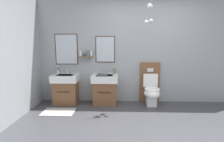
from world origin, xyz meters
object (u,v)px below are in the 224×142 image
at_px(vanity_sink_right, 105,88).
at_px(folded_hand_towel, 103,75).
at_px(toothbrush_cup, 58,71).
at_px(vanity_sink_left, 66,88).
at_px(toilet, 151,89).
at_px(soap_dispenser, 115,71).

xyz_separation_m(vanity_sink_right, folded_hand_towel, (-0.04, -0.13, 0.36)).
xyz_separation_m(vanity_sink_right, toothbrush_cup, (-1.19, 0.15, 0.39)).
height_order(vanity_sink_left, toilet, toilet).
bearing_deg(vanity_sink_right, toilet, -0.59).
bearing_deg(soap_dispenser, vanity_sink_left, -172.44).
height_order(toothbrush_cup, folded_hand_towel, toothbrush_cup).
height_order(vanity_sink_right, toothbrush_cup, toothbrush_cup).
distance_m(vanity_sink_left, toothbrush_cup, 0.48).
height_order(vanity_sink_right, folded_hand_towel, folded_hand_towel).
bearing_deg(toothbrush_cup, vanity_sink_right, -7.14).
bearing_deg(toilet, soap_dispenser, 168.85).
xyz_separation_m(vanity_sink_left, soap_dispenser, (1.20, 0.16, 0.41)).
xyz_separation_m(toothbrush_cup, folded_hand_towel, (1.15, -0.28, -0.04)).
distance_m(soap_dispenser, folded_hand_towel, 0.41).
height_order(toilet, toothbrush_cup, toilet).
xyz_separation_m(soap_dispenser, folded_hand_towel, (-0.28, -0.29, -0.06)).
bearing_deg(vanity_sink_right, toothbrush_cup, 172.86).
bearing_deg(folded_hand_towel, toothbrush_cup, 166.45).
bearing_deg(soap_dispenser, toilet, -11.15).
height_order(vanity_sink_left, soap_dispenser, soap_dispenser).
bearing_deg(toothbrush_cup, soap_dispenser, 0.41).
bearing_deg(folded_hand_towel, vanity_sink_right, 72.70).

